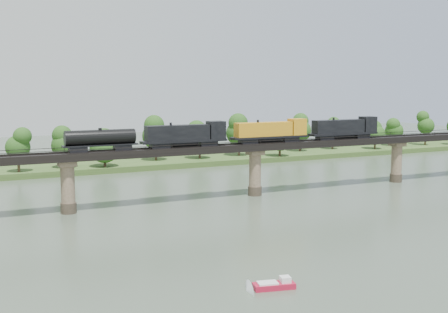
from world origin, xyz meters
name	(u,v)px	position (x,y,z in m)	size (l,w,h in m)	color
ground	(338,226)	(0.00, 0.00, 0.00)	(400.00, 400.00, 0.00)	#3A4939
far_bank	(169,161)	(0.00, 85.00, 0.80)	(300.00, 24.00, 1.60)	#324E1F
bridge	(255,171)	(0.00, 30.00, 5.46)	(236.00, 30.00, 11.50)	#473A2D
bridge_superstructure	(255,142)	(0.00, 30.00, 11.79)	(220.00, 4.90, 0.75)	black
far_treeline	(148,137)	(-8.21, 80.52, 8.83)	(289.06, 17.54, 13.60)	#382619
freight_train	(243,133)	(-3.01, 30.00, 13.91)	(73.27, 2.85, 5.04)	black
motorboat	(275,285)	(-24.96, -20.90, 0.48)	(5.26, 2.81, 1.40)	#AB132F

